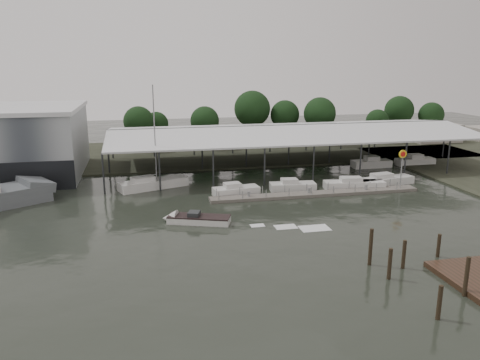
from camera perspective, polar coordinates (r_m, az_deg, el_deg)
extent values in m
plane|color=#232821|center=(48.71, -3.14, -6.08)|extent=(200.00, 200.00, 0.00)
cube|color=#363A2B|center=(89.05, -7.38, 3.20)|extent=(140.00, 30.00, 0.30)
cube|color=#2D3032|center=(77.66, 6.04, 6.62)|extent=(58.00, 0.40, 0.30)
cylinder|color=#2D3032|center=(63.47, -16.32, 0.76)|extent=(0.24, 0.24, 5.50)
cylinder|color=#2D3032|center=(86.00, -15.31, 4.22)|extent=(0.24, 0.24, 5.50)
cylinder|color=#2D3032|center=(100.86, 19.84, 5.29)|extent=(0.24, 0.24, 5.50)
cube|color=#605D55|center=(61.67, 9.27, -1.68)|extent=(28.00, 2.00, 0.40)
cylinder|color=gray|center=(57.30, -2.60, -2.11)|extent=(0.10, 0.10, 1.20)
cylinder|color=gray|center=(68.00, 19.28, -0.29)|extent=(0.10, 0.10, 1.20)
cube|color=gray|center=(61.19, 8.41, -1.29)|extent=(0.30, 0.30, 0.70)
cylinder|color=gray|center=(66.36, 19.06, 0.89)|extent=(0.16, 0.16, 5.00)
cylinder|color=yellow|center=(65.86, 19.23, 3.01)|extent=(1.10, 0.12, 1.10)
cylinder|color=red|center=(65.80, 19.26, 3.00)|extent=(0.70, 0.05, 0.70)
cube|color=gray|center=(110.41, 22.31, 5.38)|extent=(10.00, 8.00, 4.00)
cube|color=slate|center=(64.51, -23.65, -0.45)|extent=(5.48, 5.93, 1.85)
cube|color=silver|center=(65.41, -10.47, -0.55)|extent=(9.76, 5.72, 1.40)
cube|color=silver|center=(64.67, -11.75, 0.05)|extent=(3.46, 2.73, 0.80)
cylinder|color=gray|center=(64.20, -10.36, 5.58)|extent=(0.16, 0.16, 12.96)
cylinder|color=gray|center=(64.65, -11.53, 0.51)|extent=(3.32, 1.33, 0.12)
cube|color=silver|center=(50.71, -5.02, -4.87)|extent=(6.95, 4.16, 0.90)
cone|color=silver|center=(51.52, -8.58, -4.67)|extent=(2.19, 2.43, 2.00)
cube|color=black|center=(50.58, -5.03, -4.44)|extent=(6.97, 4.22, 0.12)
cube|color=#2D3032|center=(50.62, -5.63, -4.14)|extent=(1.61, 1.73, 0.50)
cube|color=silver|center=(49.84, 2.14, -5.57)|extent=(2.30, 1.50, 0.04)
cube|color=silver|center=(49.64, 5.60, -5.71)|extent=(3.10, 2.00, 0.04)
cube|color=silver|center=(49.63, 9.08, -5.83)|extent=(3.90, 2.50, 0.04)
cube|color=silver|center=(61.01, -0.48, -1.37)|extent=(6.23, 2.90, 1.10)
cube|color=silver|center=(60.71, -0.94, -0.67)|extent=(2.28, 1.85, 0.70)
cube|color=silver|center=(63.55, 6.44, -0.83)|extent=(6.30, 2.75, 1.10)
cube|color=silver|center=(63.20, 6.03, -0.15)|extent=(2.28, 1.79, 0.70)
cube|color=silver|center=(65.93, 13.73, -0.60)|extent=(8.44, 3.35, 1.10)
cube|color=silver|center=(65.52, 13.38, 0.05)|extent=(3.07, 2.00, 0.70)
cube|color=silver|center=(69.26, 17.23, -0.13)|extent=(8.87, 3.56, 1.10)
cube|color=silver|center=(68.84, 16.91, 0.49)|extent=(3.24, 2.07, 0.70)
cylinder|color=#2C2416|center=(41.97, 19.31, -8.93)|extent=(0.32, 0.32, 3.09)
cylinder|color=#2C2416|center=(38.90, 25.84, -10.96)|extent=(0.32, 0.32, 3.71)
cylinder|color=#2C2416|center=(39.63, 17.76, -10.10)|extent=(0.32, 0.32, 3.21)
cylinder|color=#2C2416|center=(41.64, 15.61, -8.25)|extent=(0.32, 0.32, 3.86)
cylinder|color=#2C2416|center=(45.45, 23.02, -7.72)|extent=(0.32, 0.32, 2.75)
cylinder|color=#2C2416|center=(35.07, 23.09, -14.01)|extent=(0.32, 0.32, 3.08)
cylinder|color=black|center=(93.35, -12.14, 4.74)|extent=(0.50, 0.50, 4.14)
sphere|color=#173214|center=(92.84, -12.26, 7.00)|extent=(5.80, 5.80, 5.80)
cylinder|color=black|center=(96.87, -10.08, 4.96)|extent=(0.50, 0.50, 3.44)
sphere|color=#173214|center=(96.43, -10.15, 6.77)|extent=(4.81, 4.81, 4.81)
cylinder|color=black|center=(93.52, -4.28, 5.00)|extent=(0.50, 0.50, 4.05)
sphere|color=#173214|center=(93.01, -4.32, 7.22)|extent=(5.67, 5.67, 5.67)
cylinder|color=black|center=(98.65, 1.48, 5.89)|extent=(0.50, 0.50, 5.34)
sphere|color=#173214|center=(98.08, 1.50, 8.68)|extent=(7.48, 7.48, 7.48)
cylinder|color=black|center=(100.50, 5.43, 5.70)|extent=(0.50, 0.50, 4.36)
sphere|color=#173214|center=(100.01, 5.49, 7.93)|extent=(6.10, 6.10, 6.10)
cylinder|color=black|center=(99.18, 9.59, 5.57)|extent=(0.50, 0.50, 4.72)
sphere|color=#173214|center=(98.65, 9.70, 8.01)|extent=(6.61, 6.61, 6.61)
cylinder|color=black|center=(104.64, 16.28, 5.28)|extent=(0.50, 0.50, 3.43)
sphere|color=#173214|center=(104.24, 16.40, 6.96)|extent=(4.81, 4.81, 4.81)
cylinder|color=black|center=(111.81, 18.66, 5.94)|extent=(0.50, 0.50, 4.59)
sphere|color=#173214|center=(111.35, 18.83, 8.04)|extent=(6.42, 6.42, 6.42)
cylinder|color=black|center=(113.34, 22.11, 5.58)|extent=(0.50, 0.50, 3.95)
sphere|color=#173214|center=(112.93, 22.28, 7.36)|extent=(5.53, 5.53, 5.53)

